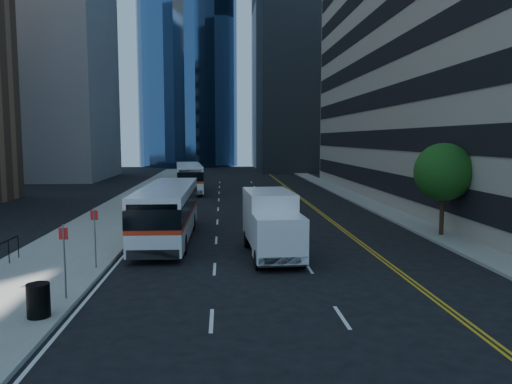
# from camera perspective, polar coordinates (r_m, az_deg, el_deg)

# --- Properties ---
(ground) EXTENTS (160.00, 160.00, 0.00)m
(ground) POSITION_cam_1_polar(r_m,az_deg,el_deg) (19.65, 5.57, -10.08)
(ground) COLOR black
(ground) RESTS_ON ground
(sidewalk_west) EXTENTS (5.00, 90.00, 0.15)m
(sidewalk_west) POSITION_cam_1_polar(r_m,az_deg,el_deg) (44.56, -13.34, -1.01)
(sidewalk_west) COLOR gray
(sidewalk_west) RESTS_ON ground
(sidewalk_east) EXTENTS (2.00, 90.00, 0.15)m
(sidewalk_east) POSITION_cam_1_polar(r_m,az_deg,el_deg) (45.59, 11.62, -0.81)
(sidewalk_east) COLOR gray
(sidewalk_east) RESTS_ON ground
(office_tower_north) EXTENTS (30.00, 28.00, 60.00)m
(office_tower_north) POSITION_cam_1_polar(r_m,az_deg,el_deg) (96.22, 9.60, 20.79)
(office_tower_north) COLOR gray
(office_tower_north) RESTS_ON ground
(midrise_west) EXTENTS (18.00, 18.00, 35.00)m
(midrise_west) POSITION_cam_1_polar(r_m,az_deg,el_deg) (75.82, -23.77, 14.73)
(midrise_west) COLOR gray
(midrise_west) RESTS_ON ground
(street_tree) EXTENTS (3.20, 3.20, 5.10)m
(street_tree) POSITION_cam_1_polar(r_m,az_deg,el_deg) (29.30, 20.64, 2.14)
(street_tree) COLOR #332114
(street_tree) RESTS_ON sidewalk_east
(bus_front) EXTENTS (2.58, 11.42, 2.94)m
(bus_front) POSITION_cam_1_polar(r_m,az_deg,el_deg) (27.29, -10.05, -2.13)
(bus_front) COLOR silver
(bus_front) RESTS_ON ground
(bus_rear) EXTENTS (3.45, 11.29, 2.86)m
(bus_rear) POSITION_cam_1_polar(r_m,az_deg,el_deg) (51.81, -7.68, 1.73)
(bus_rear) COLOR white
(bus_rear) RESTS_ON ground
(box_truck) EXTENTS (2.45, 6.31, 2.97)m
(box_truck) POSITION_cam_1_polar(r_m,az_deg,el_deg) (23.31, 1.78, -3.53)
(box_truck) COLOR white
(box_truck) RESTS_ON ground
(trash_can) EXTENTS (0.76, 0.76, 1.02)m
(trash_can) POSITION_cam_1_polar(r_m,az_deg,el_deg) (16.58, -23.62, -11.27)
(trash_can) COLOR black
(trash_can) RESTS_ON sidewalk_west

